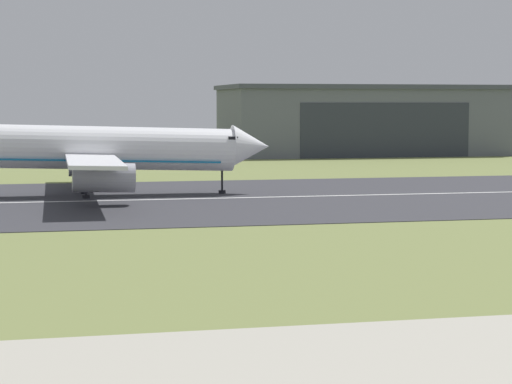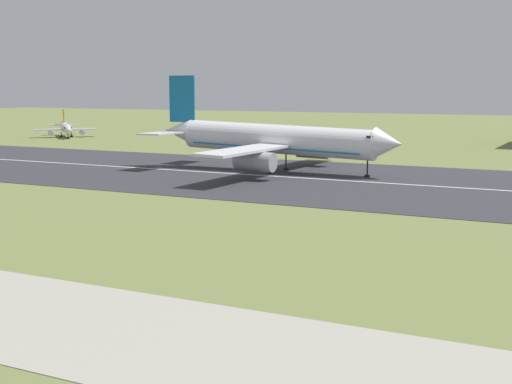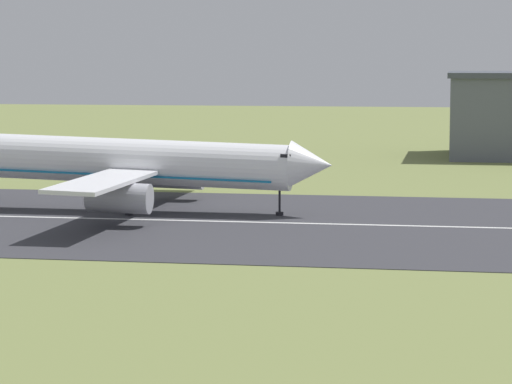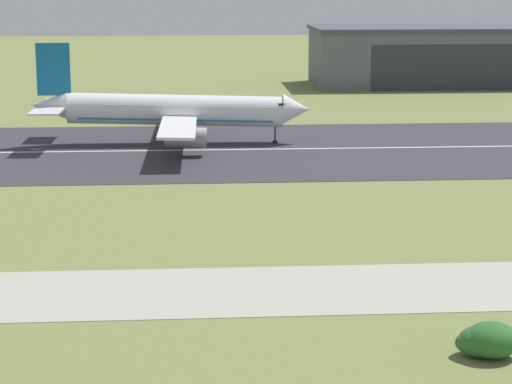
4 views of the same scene
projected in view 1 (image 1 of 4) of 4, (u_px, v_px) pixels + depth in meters
ground_plane at (163, 284)px, 58.73m from camera, size 674.33×674.33×0.00m
runway_strip at (102, 201)px, 108.22m from camera, size 434.33×50.41×0.06m
runway_centreline at (102, 201)px, 108.21m from camera, size 390.89×0.70×0.01m
taxiway_road at (229, 370)px, 39.61m from camera, size 325.75×13.96×0.05m
hangar_building at (365, 120)px, 206.45m from camera, size 58.86×26.10×14.30m
airplane_landing at (79, 149)px, 113.16m from camera, size 45.01×47.22×16.38m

